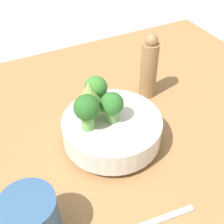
{
  "coord_description": "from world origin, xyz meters",
  "views": [
    {
      "loc": [
        -0.19,
        -0.43,
        0.53
      ],
      "look_at": [
        0.01,
        -0.02,
        0.13
      ],
      "focal_mm": 50.0,
      "sensor_mm": 36.0,
      "label": 1
    }
  ],
  "objects": [
    {
      "name": "pepper_mill",
      "position": [
        0.17,
        0.09,
        0.13
      ],
      "size": [
        0.04,
        0.04,
        0.17
      ],
      "color": "#997047",
      "rests_on": "table"
    },
    {
      "name": "broccoli_floret_back",
      "position": [
        0.01,
        0.04,
        0.15
      ],
      "size": [
        0.05,
        0.05,
        0.07
      ],
      "color": "#609347",
      "rests_on": "bowl"
    },
    {
      "name": "broccoli_floret_center",
      "position": [
        0.01,
        -0.02,
        0.15
      ],
      "size": [
        0.05,
        0.05,
        0.06
      ],
      "color": "#609347",
      "rests_on": "bowl"
    },
    {
      "name": "bowl",
      "position": [
        0.01,
        -0.02,
        0.08
      ],
      "size": [
        0.2,
        0.2,
        0.06
      ],
      "color": "silver",
      "rests_on": "table"
    },
    {
      "name": "broccoli_floret_left",
      "position": [
        -0.04,
        -0.02,
        0.16
      ],
      "size": [
        0.05,
        0.05,
        0.08
      ],
      "color": "#6BA34C",
      "rests_on": "bowl"
    },
    {
      "name": "ground_plane",
      "position": [
        0.0,
        0.0,
        0.0
      ],
      "size": [
        6.0,
        6.0,
        0.0
      ],
      "primitive_type": "plane",
      "color": "#ADA89E"
    },
    {
      "name": "table",
      "position": [
        0.0,
        0.0,
        0.02
      ],
      "size": [
        1.06,
        0.81,
        0.05
      ],
      "color": "#9E7042",
      "rests_on": "ground_plane"
    },
    {
      "name": "cup",
      "position": [
        -0.19,
        -0.15,
        0.09
      ],
      "size": [
        0.09,
        0.09,
        0.1
      ],
      "color": "#33567F",
      "rests_on": "table"
    },
    {
      "name": "romanesco_piece_far",
      "position": [
        -0.02,
        0.01,
        0.16
      ],
      "size": [
        0.06,
        0.06,
        0.08
      ],
      "color": "#6BA34C",
      "rests_on": "bowl"
    }
  ]
}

